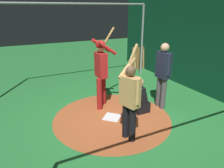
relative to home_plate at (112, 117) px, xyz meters
name	(u,v)px	position (x,y,z in m)	size (l,w,h in m)	color
ground_plane	(112,118)	(0.00, 0.00, -0.01)	(26.32, 26.32, 0.00)	#287A38
dirt_circle	(112,117)	(0.00, 0.00, -0.01)	(3.08, 3.08, 0.01)	#AD562D
home_plate	(112,117)	(0.00, 0.00, 0.00)	(0.42, 0.42, 0.01)	white
batter	(101,67)	(-0.04, -0.75, 1.18)	(0.68, 0.49, 2.25)	maroon
catcher	(139,99)	(-0.83, 0.03, 0.38)	(0.58, 0.40, 0.98)	black
umpire	(163,72)	(-1.55, 0.05, 1.05)	(0.23, 0.49, 1.87)	#4C4C51
visitor	(130,98)	(0.07, 0.98, 0.96)	(0.55, 0.57, 2.04)	black
back_wall	(216,41)	(-3.56, 0.00, 1.78)	(0.23, 10.32, 3.55)	#0C3D26
cage_frame	(112,40)	(0.00, 0.00, 2.03)	(5.54, 5.59, 2.90)	gray
bat_rack	(141,58)	(-3.32, -3.62, 0.48)	(0.94, 0.22, 1.05)	olive
baseball_0	(126,103)	(-0.73, -0.51, 0.03)	(0.07, 0.07, 0.07)	white
baseball_1	(98,106)	(0.11, -0.70, 0.03)	(0.07, 0.07, 0.07)	white
baseball_2	(126,114)	(-0.39, 0.05, 0.03)	(0.07, 0.07, 0.07)	white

